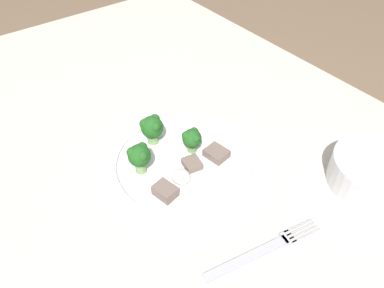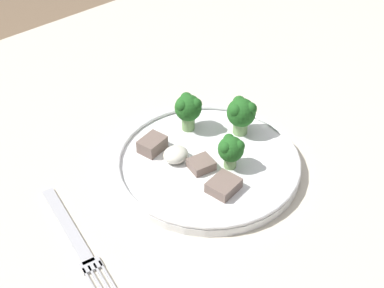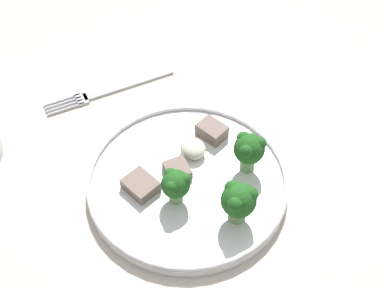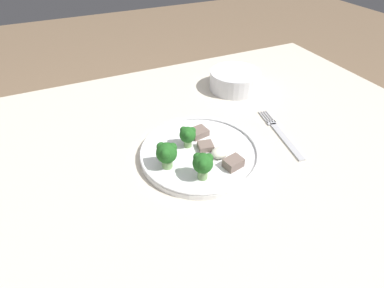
% 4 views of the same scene
% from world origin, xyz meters
% --- Properties ---
extents(table, '(1.35, 1.00, 0.73)m').
position_xyz_m(table, '(0.00, 0.00, 0.64)').
color(table, beige).
rests_on(table, ground_plane).
extents(dinner_plate, '(0.26, 0.26, 0.02)m').
position_xyz_m(dinner_plate, '(0.04, 0.04, 0.74)').
color(dinner_plate, white).
rests_on(dinner_plate, table).
extents(fork, '(0.05, 0.20, 0.00)m').
position_xyz_m(fork, '(0.25, 0.03, 0.73)').
color(fork, '#B2B2B7').
rests_on(fork, table).
extents(cream_bowl, '(0.15, 0.15, 0.05)m').
position_xyz_m(cream_bowl, '(0.27, 0.27, 0.76)').
color(cream_bowl, silver).
rests_on(cream_bowl, table).
extents(broccoli_floret_near_rim_left, '(0.04, 0.04, 0.05)m').
position_xyz_m(broccoli_floret_near_rim_left, '(0.03, 0.07, 0.77)').
color(broccoli_floret_near_rim_left, '#7FA866').
rests_on(broccoli_floret_near_rim_left, dinner_plate).
extents(broccoli_floret_center_left, '(0.04, 0.04, 0.06)m').
position_xyz_m(broccoli_floret_center_left, '(0.01, -0.04, 0.78)').
color(broccoli_floret_center_left, '#7FA866').
rests_on(broccoli_floret_center_left, dinner_plate).
extents(broccoli_floret_back_left, '(0.04, 0.04, 0.06)m').
position_xyz_m(broccoli_floret_back_left, '(-0.04, 0.02, 0.78)').
color(broccoli_floret_back_left, '#7FA866').
rests_on(broccoli_floret_back_left, dinner_plate).
extents(meat_slice_front_slice, '(0.04, 0.04, 0.01)m').
position_xyz_m(meat_slice_front_slice, '(0.07, 0.09, 0.75)').
color(meat_slice_front_slice, '#756056').
rests_on(meat_slice_front_slice, dinner_plate).
extents(meat_slice_middle_slice, '(0.04, 0.04, 0.02)m').
position_xyz_m(meat_slice_middle_slice, '(0.08, -0.03, 0.75)').
color(meat_slice_middle_slice, '#756056').
rests_on(meat_slice_middle_slice, dinner_plate).
extents(meat_slice_rear_slice, '(0.04, 0.03, 0.01)m').
position_xyz_m(meat_slice_rear_slice, '(0.06, 0.04, 0.75)').
color(meat_slice_rear_slice, '#756056').
rests_on(meat_slice_rear_slice, dinner_plate).
extents(sauce_dollop, '(0.04, 0.03, 0.02)m').
position_xyz_m(sauce_dollop, '(0.07, 0.01, 0.75)').
color(sauce_dollop, silver).
rests_on(sauce_dollop, dinner_plate).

